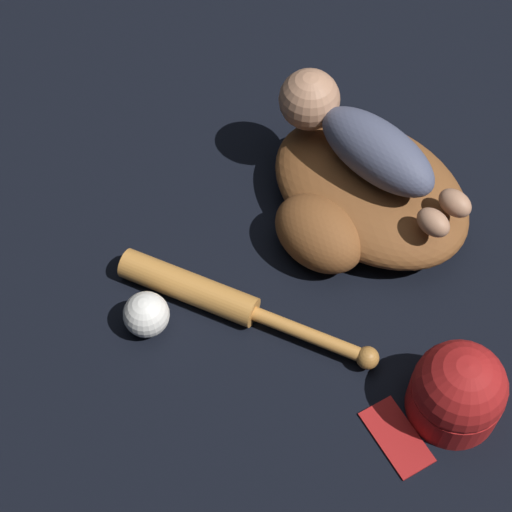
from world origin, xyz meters
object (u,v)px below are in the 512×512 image
at_px(baby_figure, 358,137).
at_px(baseball, 146,314).
at_px(baseball_cap, 457,391).
at_px(baseball_glove, 362,197).
at_px(baseball_bat, 215,298).

distance_m(baby_figure, baseball, 0.45).
relative_size(baby_figure, baseball, 5.10).
relative_size(baby_figure, baseball_cap, 1.80).
distance_m(baseball_glove, baby_figure, 0.11).
height_order(baseball_bat, baseball, baseball).
distance_m(baseball_glove, baseball, 0.42).
height_order(baseball_glove, baseball_cap, baseball_cap).
distance_m(baseball, baseball_cap, 0.50).
distance_m(baby_figure, baseball_bat, 0.36).
bearing_deg(baby_figure, baseball_bat, 91.09).
relative_size(baseball_bat, baseball, 5.71).
bearing_deg(baseball, baseball_glove, -101.52).
relative_size(baseball_glove, baseball_bat, 0.89).
bearing_deg(baseball_bat, baseball, 65.75).
distance_m(baby_figure, baseball_cap, 0.44).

